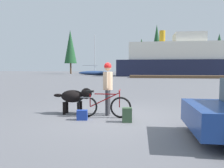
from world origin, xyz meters
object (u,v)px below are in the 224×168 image
object	(u,v)px
sailboat_moored	(95,73)
ferry_boat	(177,60)
dog	(75,96)
backpack	(127,115)
bicycle	(103,106)
person_cyclist	(108,83)
handbag_pannier	(82,115)

from	to	relation	value
sailboat_moored	ferry_boat	bearing A→B (deg)	-12.11
dog	backpack	world-z (taller)	dog
bicycle	person_cyclist	size ratio (longest dim) A/B	1.00
person_cyclist	backpack	bearing A→B (deg)	-51.03
dog	ferry_boat	world-z (taller)	ferry_boat
backpack	ferry_boat	distance (m)	35.81
backpack	handbag_pannier	distance (m)	1.38
ferry_boat	bicycle	bearing A→B (deg)	-103.15
backpack	sailboat_moored	xyz separation A→B (m)	(-9.51, 38.55, 0.29)
bicycle	ferry_boat	xyz separation A→B (m)	(8.06, 34.47, 2.66)
person_cyclist	backpack	world-z (taller)	person_cyclist
dog	handbag_pannier	world-z (taller)	dog
person_cyclist	ferry_boat	bearing A→B (deg)	76.84
handbag_pannier	sailboat_moored	distance (m)	39.33
dog	ferry_boat	xyz separation A→B (m)	(9.10, 34.12, 2.42)
person_cyclist	dog	size ratio (longest dim) A/B	1.30
sailboat_moored	dog	bearing A→B (deg)	-78.51
sailboat_moored	bicycle	bearing A→B (deg)	-77.11
handbag_pannier	ferry_boat	xyz separation A→B (m)	(8.64, 34.89, 2.88)
ferry_boat	backpack	bearing A→B (deg)	-101.73
backpack	sailboat_moored	world-z (taller)	sailboat_moored
bicycle	sailboat_moored	world-z (taller)	sailboat_moored
person_cyclist	bicycle	bearing A→B (deg)	-102.52
backpack	sailboat_moored	size ratio (longest dim) A/B	0.05
bicycle	dog	size ratio (longest dim) A/B	1.31
bicycle	dog	world-z (taller)	dog
ferry_boat	sailboat_moored	distance (m)	17.33
person_cyclist	sailboat_moored	distance (m)	38.69
bicycle	person_cyclist	world-z (taller)	person_cyclist
bicycle	sailboat_moored	distance (m)	39.05
ferry_boat	sailboat_moored	world-z (taller)	sailboat_moored
bicycle	sailboat_moored	xyz separation A→B (m)	(-8.71, 38.07, 0.13)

